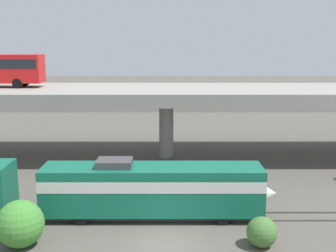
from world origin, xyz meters
name	(u,v)px	position (x,y,z in m)	size (l,w,h in m)	color
ground_plane	(164,243)	(0.00, 0.00, 0.00)	(260.00, 260.00, 0.00)	#565149
rail_strip_near	(165,220)	(0.00, 3.30, 0.06)	(110.00, 0.12, 0.12)	#59544C
rail_strip_far	(165,212)	(0.00, 4.70, 0.06)	(110.00, 0.12, 0.12)	#59544C
train_locomotive	(163,187)	(-0.15, 4.00, 2.19)	(16.17, 3.04, 4.18)	#14664C
highway_overpass	(166,95)	(0.00, 20.00, 6.63)	(96.00, 11.49, 7.37)	gray
pier_parking_lot	(166,104)	(0.00, 55.00, 0.74)	(65.23, 10.86, 1.47)	gray
parked_car_0	(299,94)	(25.21, 56.67, 2.24)	(4.14, 2.00, 1.50)	black
parked_car_1	(139,94)	(-5.16, 57.64, 2.24)	(4.24, 1.88, 1.50)	#9E998C
parked_car_2	(102,95)	(-12.06, 55.72, 2.24)	(4.50, 1.83, 1.50)	#515459
parked_car_3	(42,95)	(-23.52, 56.56, 2.24)	(4.12, 1.99, 1.50)	maroon
parked_car_4	(122,97)	(-8.00, 53.50, 2.24)	(4.59, 1.94, 1.50)	#B7B7BC
parked_car_5	(151,96)	(-2.80, 54.53, 2.24)	(4.68, 2.00, 1.50)	black
parked_car_6	(309,96)	(26.35, 54.54, 2.24)	(4.07, 1.87, 1.50)	maroon
parked_car_7	(241,95)	(14.15, 56.09, 2.24)	(4.55, 1.95, 1.50)	navy
harbor_water	(167,93)	(0.00, 78.00, 0.00)	(140.00, 36.00, 0.01)	#385B7A
shrub_left	(19,224)	(-8.64, -0.35, 1.43)	(2.85, 2.85, 2.85)	#428B34
shrub_right	(261,232)	(5.78, -0.40, 0.92)	(1.84, 1.84, 1.84)	#447335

